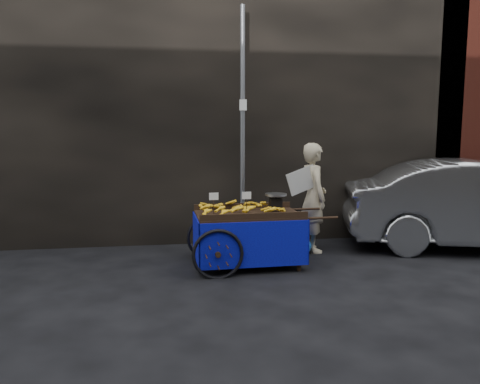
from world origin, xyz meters
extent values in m
plane|color=black|center=(0.00, 0.00, 0.00)|extent=(80.00, 80.00, 0.00)
cube|color=black|center=(-1.00, 2.60, 2.50)|extent=(11.00, 2.00, 5.00)
cube|color=#591E14|center=(5.50, 2.60, 2.50)|extent=(3.00, 2.00, 5.00)
cylinder|color=slate|center=(0.30, 1.30, 2.00)|extent=(0.08, 0.08, 4.00)
cube|color=white|center=(0.30, 1.25, 2.40)|extent=(0.12, 0.02, 0.18)
cube|color=black|center=(0.20, 0.13, 0.75)|extent=(1.53, 0.98, 0.06)
cube|color=black|center=(0.19, 0.58, 0.82)|extent=(1.51, 0.08, 0.09)
cube|color=black|center=(0.21, -0.31, 0.82)|extent=(1.51, 0.08, 0.09)
cube|color=black|center=(0.87, -0.23, 0.38)|extent=(0.05, 0.05, 0.75)
cube|color=black|center=(0.85, 0.53, 0.38)|extent=(0.05, 0.05, 0.75)
cylinder|color=black|center=(1.20, -0.22, 0.75)|extent=(0.47, 0.05, 0.04)
cylinder|color=black|center=(1.18, 0.54, 0.75)|extent=(0.47, 0.05, 0.04)
torus|color=black|center=(-0.30, -0.39, 0.33)|extent=(0.71, 0.07, 0.71)
torus|color=black|center=(-0.33, 0.63, 0.33)|extent=(0.71, 0.07, 0.71)
cylinder|color=black|center=(-0.32, 0.12, 0.33)|extent=(0.08, 1.06, 0.05)
cube|color=#06077E|center=(0.21, -0.35, 0.43)|extent=(1.55, 0.06, 0.64)
cube|color=#06077E|center=(0.19, 0.61, 0.43)|extent=(1.55, 0.06, 0.64)
cube|color=#06077E|center=(-0.56, 0.11, 0.43)|extent=(0.05, 0.98, 0.64)
cube|color=#06077E|center=(0.96, 0.15, 0.43)|extent=(0.05, 0.98, 0.64)
cube|color=black|center=(0.62, 0.19, 0.91)|extent=(0.17, 0.14, 0.15)
cylinder|color=silver|center=(0.62, 0.19, 1.05)|extent=(0.33, 0.33, 0.03)
cube|color=white|center=(-0.32, 0.02, 1.06)|extent=(0.13, 0.01, 0.10)
cube|color=white|center=(0.16, 0.03, 1.06)|extent=(0.13, 0.01, 0.10)
imported|color=tan|center=(1.40, 0.82, 0.89)|extent=(0.47, 0.68, 1.78)
cube|color=silver|center=(1.16, 0.66, 1.20)|extent=(0.58, 0.14, 0.50)
ellipsoid|color=#174FAE|center=(1.18, 0.63, 0.13)|extent=(0.29, 0.23, 0.26)
camera|label=1|loc=(-0.94, -6.48, 2.01)|focal=35.00mm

